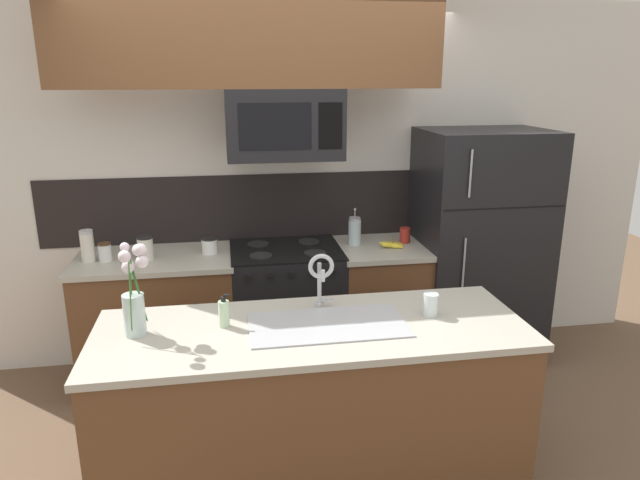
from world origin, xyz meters
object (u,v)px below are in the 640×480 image
object	(u,v)px
storage_jar_squat	(210,246)
dish_soap_bottle	(224,313)
banana_bunch	(392,245)
flower_vase	(135,300)
storage_jar_medium	(105,252)
sink_faucet	(321,273)
drinking_glass	(431,305)
stove_range	(287,310)
storage_jar_tall	(87,246)
refrigerator	(477,247)
coffee_tin	(405,235)
storage_jar_short	(145,248)
french_press	(355,231)
microwave	(284,124)

from	to	relation	value
storage_jar_squat	dish_soap_bottle	distance (m)	1.21
banana_bunch	flower_vase	world-z (taller)	flower_vase
storage_jar_squat	storage_jar_medium	bearing A→B (deg)	-175.27
sink_faucet	drinking_glass	world-z (taller)	sink_faucet
storage_jar_medium	drinking_glass	bearing A→B (deg)	-33.72
stove_range	flower_vase	distance (m)	1.58
stove_range	storage_jar_tall	xyz separation A→B (m)	(-1.29, -0.02, 0.55)
storage_jar_tall	refrigerator	bearing A→B (deg)	0.93
drinking_glass	storage_jar_squat	bearing A→B (deg)	131.84
storage_jar_tall	coffee_tin	xyz separation A→B (m)	(2.16, 0.07, -0.05)
storage_jar_medium	storage_jar_short	world-z (taller)	storage_jar_short
storage_jar_medium	storage_jar_squat	xyz separation A→B (m)	(0.67, 0.06, -0.01)
storage_jar_squat	dish_soap_bottle	size ratio (longest dim) A/B	0.65
flower_vase	storage_jar_squat	bearing A→B (deg)	75.65
french_press	flower_vase	world-z (taller)	flower_vase
french_press	coffee_tin	xyz separation A→B (m)	(0.37, -0.01, -0.04)
sink_faucet	banana_bunch	bearing A→B (deg)	55.76
microwave	dish_soap_bottle	xyz separation A→B (m)	(-0.43, -1.16, -0.79)
stove_range	coffee_tin	distance (m)	1.01
french_press	dish_soap_bottle	distance (m)	1.55
french_press	flower_vase	xyz separation A→B (m)	(-1.33, -1.26, 0.07)
coffee_tin	storage_jar_tall	bearing A→B (deg)	-178.04
coffee_tin	flower_vase	world-z (taller)	flower_vase
storage_jar_squat	french_press	distance (m)	1.02
storage_jar_short	sink_faucet	size ratio (longest dim) A/B	0.51
banana_bunch	flower_vase	size ratio (longest dim) A/B	0.42
storage_jar_short	banana_bunch	world-z (taller)	storage_jar_short
refrigerator	storage_jar_short	bearing A→B (deg)	-178.65
storage_jar_medium	sink_faucet	bearing A→B (deg)	-39.28
refrigerator	storage_jar_short	distance (m)	2.35
banana_bunch	sink_faucet	bearing A→B (deg)	-124.24
coffee_tin	sink_faucet	world-z (taller)	sink_faucet
dish_soap_bottle	storage_jar_tall	bearing A→B (deg)	126.75
banana_bunch	dish_soap_bottle	distance (m)	1.62
stove_range	dish_soap_bottle	world-z (taller)	dish_soap_bottle
banana_bunch	flower_vase	bearing A→B (deg)	-144.03
storage_jar_tall	dish_soap_bottle	distance (m)	1.44
flower_vase	stove_range	bearing A→B (deg)	55.36
flower_vase	storage_jar_medium	bearing A→B (deg)	106.86
banana_bunch	french_press	size ratio (longest dim) A/B	0.71
stove_range	french_press	xyz separation A→B (m)	(0.50, 0.06, 0.55)
refrigerator	storage_jar_tall	distance (m)	2.71
microwave	storage_jar_short	distance (m)	1.21
stove_range	banana_bunch	world-z (taller)	banana_bunch
storage_jar_short	storage_jar_squat	xyz separation A→B (m)	(0.41, 0.06, -0.02)
dish_soap_bottle	microwave	bearing A→B (deg)	69.74
drinking_glass	stove_range	bearing A→B (deg)	116.13
refrigerator	coffee_tin	xyz separation A→B (m)	(-0.55, 0.03, 0.11)
stove_range	coffee_tin	bearing A→B (deg)	3.30
dish_soap_bottle	flower_vase	xyz separation A→B (m)	(-0.40, -0.02, 0.10)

